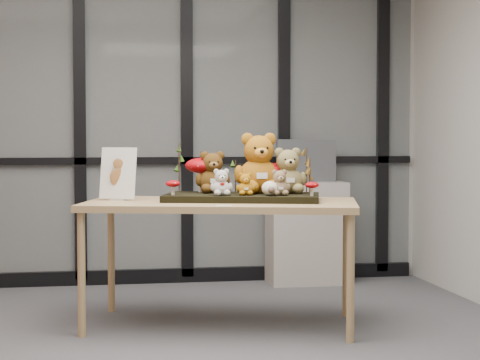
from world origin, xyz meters
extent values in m
plane|color=#525258|center=(0.00, 0.00, 0.00)|extent=(5.00, 5.00, 0.00)
plane|color=#B0ADA6|center=(0.00, 2.50, 1.40)|extent=(5.00, 0.00, 5.00)
plane|color=#B0ADA6|center=(0.00, -2.50, 1.40)|extent=(5.00, 0.00, 5.00)
cube|color=#2D383F|center=(0.00, 2.47, 1.40)|extent=(4.90, 0.02, 2.70)
cube|color=black|center=(0.00, 2.47, 0.06)|extent=(4.90, 0.06, 0.12)
cube|color=black|center=(0.00, 2.47, 1.05)|extent=(4.90, 0.06, 0.06)
cube|color=black|center=(-0.45, 2.47, 1.40)|extent=(0.10, 0.06, 2.70)
cube|color=black|center=(0.45, 2.47, 1.40)|extent=(0.10, 0.06, 2.70)
cube|color=black|center=(1.30, 2.47, 1.40)|extent=(0.10, 0.06, 2.70)
cube|color=black|center=(2.20, 2.47, 1.40)|extent=(0.10, 0.06, 2.70)
cube|color=tan|center=(0.48, 0.72, 0.81)|extent=(1.94, 1.31, 0.04)
cylinder|color=tan|center=(-0.43, 0.56, 0.39)|extent=(0.05, 0.05, 0.79)
cylinder|color=tan|center=(-0.23, 1.32, 0.39)|extent=(0.05, 0.05, 0.79)
cylinder|color=tan|center=(1.19, 0.12, 0.39)|extent=(0.05, 0.05, 0.79)
cylinder|color=tan|center=(1.39, 0.88, 0.39)|extent=(0.05, 0.05, 0.79)
cube|color=black|center=(0.63, 0.75, 0.85)|extent=(1.12, 0.76, 0.04)
cube|color=silver|center=(-0.19, 0.92, 0.84)|extent=(0.12, 0.10, 0.01)
cube|color=white|center=(-0.19, 0.92, 1.01)|extent=(0.25, 0.16, 0.34)
ellipsoid|color=brown|center=(-0.19, 0.91, 0.99)|extent=(0.11, 0.01, 0.12)
ellipsoid|color=brown|center=(-0.19, 0.91, 1.08)|extent=(0.07, 0.01, 0.07)
cube|color=white|center=(0.44, 0.36, 0.83)|extent=(0.10, 0.03, 0.00)
cube|color=#A39A92|center=(1.45, 2.24, 0.43)|extent=(0.65, 0.38, 0.87)
cube|color=#494B50|center=(1.45, 2.26, 1.05)|extent=(0.51, 0.05, 0.36)
cube|color=black|center=(1.45, 2.24, 1.05)|extent=(0.45, 0.00, 0.30)
camera|label=1|loc=(-0.37, -4.93, 1.27)|focal=65.00mm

